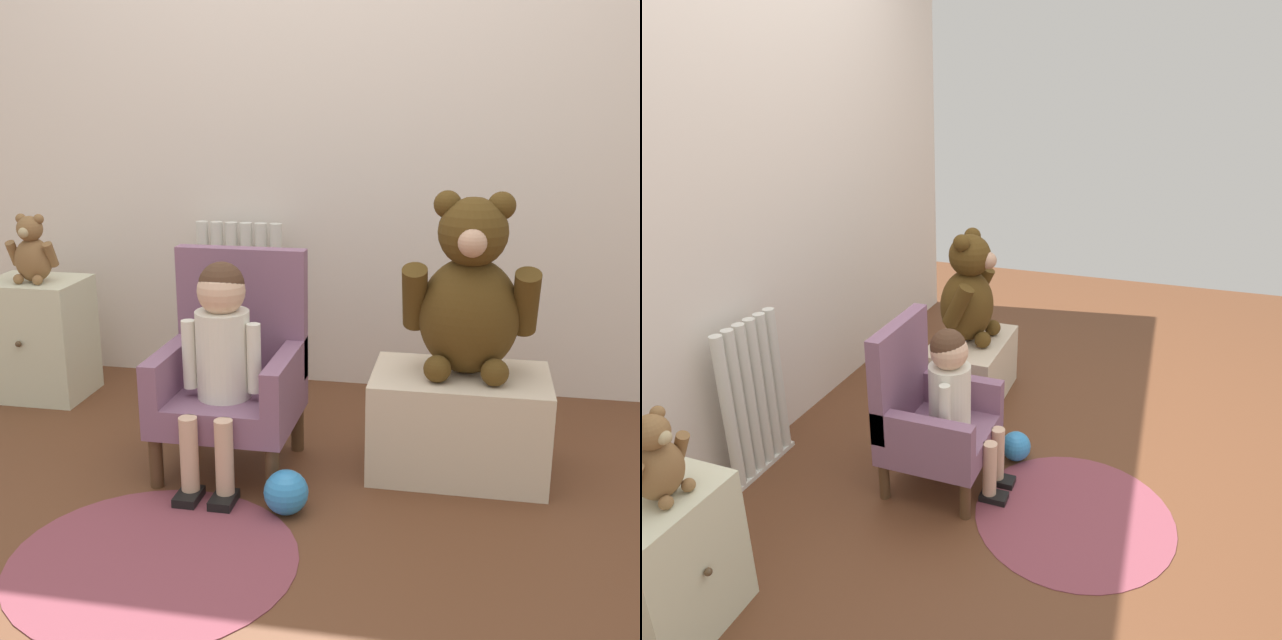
# 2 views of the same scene
# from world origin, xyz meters

# --- Properties ---
(ground_plane) EXTENTS (6.00, 6.00, 0.00)m
(ground_plane) POSITION_xyz_m (0.00, 0.00, 0.00)
(ground_plane) COLOR brown
(back_wall) EXTENTS (3.80, 0.05, 2.40)m
(back_wall) POSITION_xyz_m (0.00, 1.32, 1.20)
(back_wall) COLOR silver
(back_wall) RESTS_ON ground_plane
(radiator) EXTENTS (0.37, 0.05, 0.69)m
(radiator) POSITION_xyz_m (-0.35, 1.20, 0.34)
(radiator) COLOR silver
(radiator) RESTS_ON ground_plane
(small_dresser) EXTENTS (0.37, 0.32, 0.48)m
(small_dresser) POSITION_xyz_m (-1.11, 0.92, 0.24)
(small_dresser) COLOR beige
(small_dresser) RESTS_ON ground_plane
(child_armchair) EXTENTS (0.44, 0.41, 0.70)m
(child_armchair) POSITION_xyz_m (-0.17, 0.48, 0.31)
(child_armchair) COLOR #805774
(child_armchair) RESTS_ON ground_plane
(child_figure) EXTENTS (0.25, 0.35, 0.70)m
(child_figure) POSITION_xyz_m (-0.17, 0.37, 0.45)
(child_figure) COLOR silver
(child_figure) RESTS_ON ground_plane
(low_bench) EXTENTS (0.56, 0.37, 0.33)m
(low_bench) POSITION_xyz_m (0.57, 0.55, 0.17)
(low_bench) COLOR beige
(low_bench) RESTS_ON ground_plane
(large_teddy_bear) EXTENTS (0.42, 0.29, 0.58)m
(large_teddy_bear) POSITION_xyz_m (0.58, 0.57, 0.58)
(large_teddy_bear) COLOR #4A3212
(large_teddy_bear) RESTS_ON low_bench
(small_teddy_bear) EXTENTS (0.19, 0.14, 0.27)m
(small_teddy_bear) POSITION_xyz_m (-1.09, 0.89, 0.60)
(small_teddy_bear) COLOR brown
(small_teddy_bear) RESTS_ON small_dresser
(floor_rug) EXTENTS (0.77, 0.77, 0.01)m
(floor_rug) POSITION_xyz_m (-0.20, -0.14, 0.00)
(floor_rug) COLOR brown
(floor_rug) RESTS_ON ground_plane
(toy_ball) EXTENTS (0.13, 0.13, 0.13)m
(toy_ball) POSITION_xyz_m (0.08, 0.17, 0.07)
(toy_ball) COLOR #3287CE
(toy_ball) RESTS_ON ground_plane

